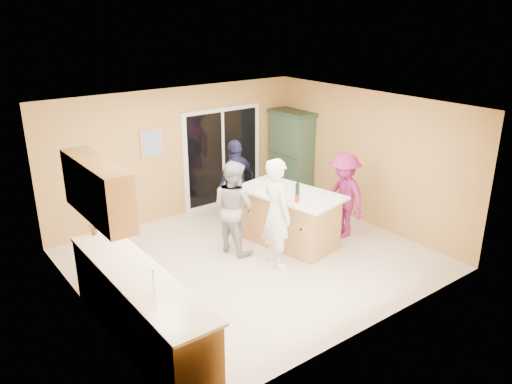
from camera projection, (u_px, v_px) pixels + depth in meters
floor at (253, 259)px, 8.50m from camera, size 5.50×5.50×0.00m
ceiling at (252, 107)px, 7.60m from camera, size 5.50×5.00×0.10m
wall_back at (177, 153)px, 9.92m from camera, size 5.50×0.10×2.60m
wall_front at (373, 241)px, 6.18m from camera, size 5.50×0.10×2.60m
wall_left at (83, 229)px, 6.49m from camera, size 0.10×5.00×2.60m
wall_right at (367, 158)px, 9.61m from camera, size 0.10×5.00×2.60m
left_cabinet_run at (145, 313)px, 6.17m from camera, size 0.65×3.05×1.24m
upper_cabinets at (97, 189)px, 6.24m from camera, size 0.35×1.60×0.75m
sliding_door at (223, 157)px, 10.58m from camera, size 1.90×0.07×2.10m
framed_picture at (152, 143)px, 9.49m from camera, size 0.46×0.04×0.56m
kitchen_island at (289, 219)px, 8.93m from camera, size 1.35×2.03×0.98m
green_hutch at (291, 156)px, 11.00m from camera, size 0.56×1.06×1.95m
woman_white at (277, 213)px, 8.04m from camera, size 0.54×0.73×1.83m
woman_grey at (234, 207)px, 8.53m from camera, size 0.77×0.91×1.63m
woman_navy at (236, 182)px, 9.66m from camera, size 1.07×0.67×1.69m
woman_magenta at (343, 195)px, 9.13m from camera, size 0.74×1.11×1.59m
serving_bowl at (277, 185)px, 8.97m from camera, size 0.33×0.33×0.06m
tulip_vase at (93, 224)px, 7.12m from camera, size 0.19×0.15×0.33m
tumbler_near at (297, 199)px, 8.28m from camera, size 0.09×0.09×0.11m
tumbler_far at (273, 181)px, 9.12m from camera, size 0.11×0.11×0.12m
wine_bottle at (297, 190)px, 8.48m from camera, size 0.07×0.07×0.32m
white_plate at (260, 187)px, 8.99m from camera, size 0.29×0.29×0.02m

